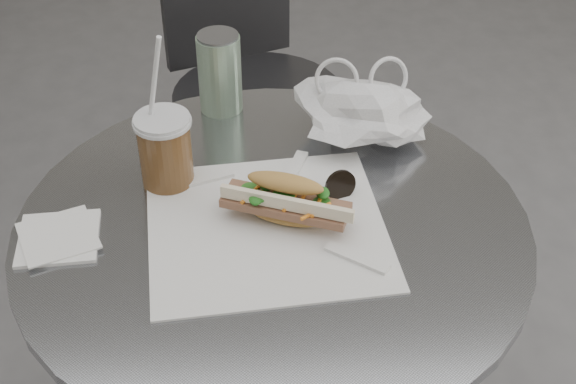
{
  "coord_description": "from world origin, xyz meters",
  "views": [
    {
      "loc": [
        -0.02,
        -0.7,
        1.51
      ],
      "look_at": [
        0.02,
        0.21,
        0.79
      ],
      "focal_mm": 50.0,
      "sensor_mm": 36.0,
      "label": 1
    }
  ],
  "objects_px": {
    "chair_far": "(253,135)",
    "iced_coffee": "(165,149)",
    "sunglasses": "(321,191)",
    "drink_can": "(220,73)",
    "cafe_table": "(274,346)",
    "banh_mi": "(286,200)"
  },
  "relations": [
    {
      "from": "iced_coffee",
      "to": "drink_can",
      "type": "xyz_separation_m",
      "value": [
        0.08,
        0.21,
        0.01
      ]
    },
    {
      "from": "chair_far",
      "to": "cafe_table",
      "type": "bearing_deg",
      "value": 70.99
    },
    {
      "from": "drink_can",
      "to": "iced_coffee",
      "type": "bearing_deg",
      "value": -110.62
    },
    {
      "from": "iced_coffee",
      "to": "sunglasses",
      "type": "relative_size",
      "value": 2.37
    },
    {
      "from": "chair_far",
      "to": "sunglasses",
      "type": "bearing_deg",
      "value": 76.83
    },
    {
      "from": "cafe_table",
      "to": "sunglasses",
      "type": "bearing_deg",
      "value": 31.42
    },
    {
      "from": "sunglasses",
      "to": "drink_can",
      "type": "relative_size",
      "value": 0.76
    },
    {
      "from": "iced_coffee",
      "to": "sunglasses",
      "type": "height_order",
      "value": "iced_coffee"
    },
    {
      "from": "drink_can",
      "to": "cafe_table",
      "type": "bearing_deg",
      "value": -75.93
    },
    {
      "from": "cafe_table",
      "to": "iced_coffee",
      "type": "bearing_deg",
      "value": 146.32
    },
    {
      "from": "chair_far",
      "to": "sunglasses",
      "type": "xyz_separation_m",
      "value": [
        0.1,
        -0.75,
        0.41
      ]
    },
    {
      "from": "cafe_table",
      "to": "chair_far",
      "type": "bearing_deg",
      "value": 92.01
    },
    {
      "from": "cafe_table",
      "to": "sunglasses",
      "type": "height_order",
      "value": "sunglasses"
    },
    {
      "from": "chair_far",
      "to": "sunglasses",
      "type": "relative_size",
      "value": 7.2
    },
    {
      "from": "sunglasses",
      "to": "banh_mi",
      "type": "bearing_deg",
      "value": -160.51
    },
    {
      "from": "drink_can",
      "to": "banh_mi",
      "type": "bearing_deg",
      "value": -72.57
    },
    {
      "from": "cafe_table",
      "to": "iced_coffee",
      "type": "height_order",
      "value": "iced_coffee"
    },
    {
      "from": "chair_far",
      "to": "iced_coffee",
      "type": "bearing_deg",
      "value": 58.25
    },
    {
      "from": "banh_mi",
      "to": "sunglasses",
      "type": "bearing_deg",
      "value": 58.89
    },
    {
      "from": "iced_coffee",
      "to": "drink_can",
      "type": "bearing_deg",
      "value": 69.38
    },
    {
      "from": "sunglasses",
      "to": "drink_can",
      "type": "height_order",
      "value": "drink_can"
    },
    {
      "from": "sunglasses",
      "to": "drink_can",
      "type": "distance_m",
      "value": 0.32
    }
  ]
}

